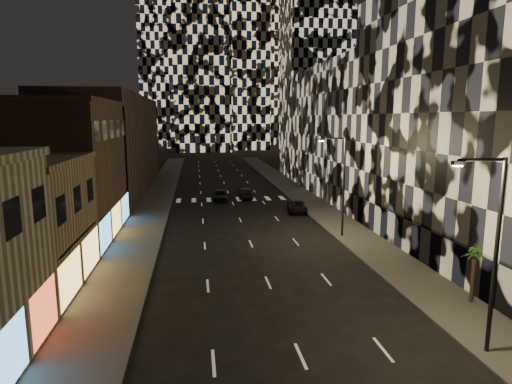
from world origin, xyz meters
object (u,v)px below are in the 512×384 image
object	(u,v)px
car_dark_midlane	(220,195)
palm_tree	(474,258)
streetlight_near	(492,243)
streetlight_far	(341,180)
car_dark_rightlane	(297,207)
car_dark_oncoming	(246,193)

from	to	relation	value
car_dark_midlane	palm_tree	size ratio (longest dim) A/B	1.37
streetlight_near	streetlight_far	bearing A→B (deg)	90.00
car_dark_rightlane	car_dark_midlane	bearing A→B (deg)	144.16
car_dark_midlane	streetlight_far	bearing A→B (deg)	-58.77
streetlight_near	car_dark_midlane	bearing A→B (deg)	104.11
streetlight_far	car_dark_midlane	xyz separation A→B (m)	(-9.83, 19.11, -4.59)
streetlight_far	car_dark_midlane	world-z (taller)	streetlight_far
streetlight_near	streetlight_far	distance (m)	20.00
streetlight_far	car_dark_rightlane	distance (m)	12.07
car_dark_rightlane	palm_tree	bearing A→B (deg)	-72.89
car_dark_rightlane	streetlight_far	bearing A→B (deg)	-75.18
streetlight_far	palm_tree	size ratio (longest dim) A/B	2.74
car_dark_rightlane	palm_tree	xyz separation A→B (m)	(4.25, -25.97, 2.23)
streetlight_near	car_dark_oncoming	xyz separation A→B (m)	(-6.29, 40.61, -4.65)
car_dark_midlane	palm_tree	distance (m)	36.42
streetlight_far	car_dark_midlane	size ratio (longest dim) A/B	2.00
car_dark_rightlane	palm_tree	world-z (taller)	palm_tree
car_dark_midlane	palm_tree	bearing A→B (deg)	-65.51
streetlight_near	car_dark_oncoming	size ratio (longest dim) A/B	1.85
streetlight_far	palm_tree	world-z (taller)	streetlight_far
streetlight_near	palm_tree	world-z (taller)	streetlight_near
streetlight_near	palm_tree	size ratio (longest dim) A/B	2.74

